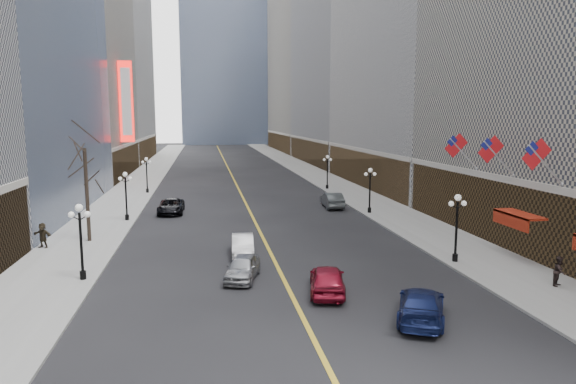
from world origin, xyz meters
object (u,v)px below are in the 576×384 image
object	(u,v)px
car_nb_near	(243,267)
car_sb_near	(421,305)
car_nb_far	(171,206)
streetlamp_east_1	(457,221)
streetlamp_east_3	(327,168)
car_sb_mid	(327,279)
streetlamp_west_2	(126,191)
streetlamp_east_2	(370,185)
streetlamp_west_1	(81,234)
car_sb_far	(332,200)
car_nb_mid	(243,245)
streetlamp_west_3	(147,171)

from	to	relation	value
car_nb_near	car_sb_near	world-z (taller)	car_sb_near
car_nb_far	car_sb_near	size ratio (longest dim) A/B	1.02
streetlamp_east_1	car_nb_near	world-z (taller)	streetlamp_east_1
streetlamp_east_3	car_sb_mid	world-z (taller)	streetlamp_east_3
streetlamp_east_3	streetlamp_west_2	size ratio (longest dim) A/B	1.00
streetlamp_east_2	streetlamp_west_1	bearing A→B (deg)	-142.67
car_sb_far	car_sb_mid	bearing A→B (deg)	77.83
car_nb_near	car_nb_mid	size ratio (longest dim) A/B	0.99
streetlamp_west_3	car_nb_far	distance (m)	15.14
streetlamp_east_2	car_sb_near	world-z (taller)	streetlamp_east_2
car_sb_near	car_sb_far	xyz separation A→B (m)	(3.44, 30.94, 0.08)
streetlamp_west_3	car_sb_far	distance (m)	25.04
streetlamp_west_3	car_nb_far	world-z (taller)	streetlamp_west_3
streetlamp_west_2	streetlamp_west_3	size ratio (longest dim) A/B	1.00
car_sb_near	car_sb_mid	world-z (taller)	car_sb_mid
streetlamp_east_2	car_nb_far	size ratio (longest dim) A/B	0.85
car_nb_near	car_nb_mid	distance (m)	5.55
streetlamp_east_3	streetlamp_east_1	bearing A→B (deg)	-90.00
streetlamp_west_2	streetlamp_west_1	bearing A→B (deg)	-90.00
streetlamp_west_3	car_nb_mid	bearing A→B (deg)	-72.73
streetlamp_east_2	streetlamp_west_3	world-z (taller)	same
streetlamp_east_2	car_nb_far	bearing A→B (deg)	169.93
car_nb_far	car_sb_near	distance (m)	33.13
car_nb_near	car_sb_far	distance (m)	25.93
streetlamp_east_3	car_nb_far	bearing A→B (deg)	-143.76
car_nb_near	car_sb_near	size ratio (longest dim) A/B	0.81
streetlamp_west_3	car_sb_mid	distance (m)	42.67
streetlamp_east_1	streetlamp_east_2	distance (m)	18.00
car_sb_far	streetlamp_west_2	bearing A→B (deg)	14.05
streetlamp_east_2	car_nb_mid	world-z (taller)	streetlamp_east_2
streetlamp_west_2	car_nb_near	distance (m)	21.36
car_nb_far	car_sb_near	bearing A→B (deg)	-64.55
car_nb_near	car_sb_far	world-z (taller)	car_sb_far
streetlamp_east_2	car_sb_near	xyz separation A→B (m)	(-6.24, -26.73, -2.14)
car_sb_mid	car_sb_far	size ratio (longest dim) A/B	0.93
streetlamp_west_2	car_sb_far	bearing A→B (deg)	11.44
streetlamp_east_2	streetlamp_west_1	xyz separation A→B (m)	(-23.60, -18.00, 0.00)
streetlamp_west_1	streetlamp_west_2	xyz separation A→B (m)	(0.00, 18.00, 0.00)
streetlamp_west_3	car_sb_near	bearing A→B (deg)	-68.79
car_nb_near	car_sb_mid	bearing A→B (deg)	-21.01
streetlamp_west_2	streetlamp_east_2	bearing A→B (deg)	0.00
streetlamp_west_1	streetlamp_east_1	bearing A→B (deg)	0.00
car_nb_mid	streetlamp_west_3	bearing A→B (deg)	110.55
streetlamp_west_1	car_sb_far	world-z (taller)	streetlamp_west_1
streetlamp_west_2	streetlamp_west_3	xyz separation A→B (m)	(0.00, 18.00, 0.00)
car_nb_near	car_nb_far	distance (m)	23.24
streetlamp_west_1	car_nb_far	bearing A→B (deg)	79.90
car_nb_mid	car_nb_far	size ratio (longest dim) A/B	0.81
car_nb_mid	streetlamp_east_3	bearing A→B (deg)	69.64
streetlamp_east_2	car_nb_near	size ratio (longest dim) A/B	1.06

